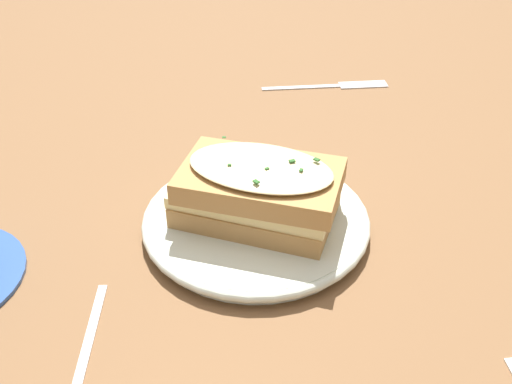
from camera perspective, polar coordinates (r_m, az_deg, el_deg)
name	(u,v)px	position (r m, az deg, el deg)	size (l,w,h in m)	color
ground_plane	(237,215)	(0.64, -1.78, -2.24)	(2.40, 2.40, 0.00)	brown
dinner_plate	(256,221)	(0.61, 0.00, -2.75)	(0.23, 0.23, 0.02)	silver
sandwich	(258,191)	(0.59, 0.19, 0.14)	(0.18, 0.15, 0.07)	#B2844C
fork	(340,85)	(0.91, 8.00, 10.05)	(0.19, 0.02, 0.00)	silver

